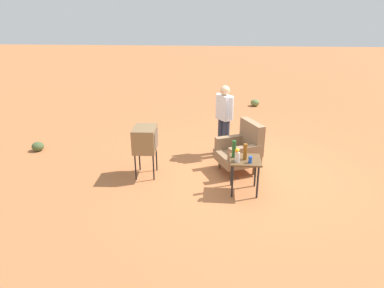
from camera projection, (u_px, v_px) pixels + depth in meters
ground_plane at (246, 173)px, 7.05m from camera, size 60.00×60.00×0.00m
armchair at (242, 149)px, 6.99m from camera, size 1.02×1.03×1.06m
side_table at (245, 164)px, 6.12m from camera, size 0.56×0.56×0.66m
tv_on_stand at (145, 139)px, 6.69m from camera, size 0.62×0.48×1.03m
person_standing at (224, 116)px, 7.67m from camera, size 0.47×0.40×1.64m
soda_can_blue at (250, 160)px, 5.91m from camera, size 0.07×0.07×0.12m
bottle_wine_green at (234, 149)px, 6.11m from camera, size 0.07×0.07×0.32m
bottle_tall_amber at (245, 152)px, 6.02m from camera, size 0.07×0.07×0.30m
flower_vase at (237, 154)px, 5.92m from camera, size 0.15×0.10×0.27m
shrub_near at (38, 146)px, 8.17m from camera, size 0.28×0.28×0.22m
shrub_mid at (255, 103)px, 12.14m from camera, size 0.31×0.31×0.24m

